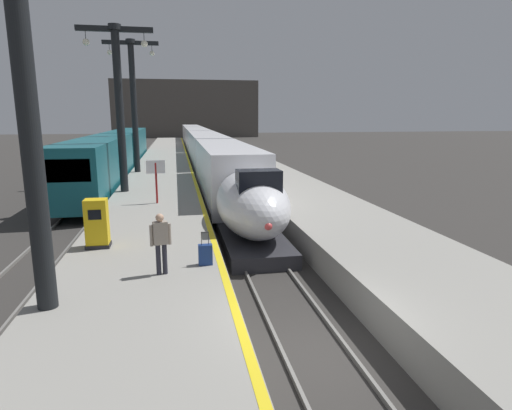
{
  "coord_description": "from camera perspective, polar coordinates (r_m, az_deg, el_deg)",
  "views": [
    {
      "loc": [
        -2.93,
        -8.36,
        5.27
      ],
      "look_at": [
        0.13,
        8.1,
        1.8
      ],
      "focal_mm": 30.15,
      "sensor_mm": 36.0,
      "label": 1
    }
  ],
  "objects": [
    {
      "name": "regional_train_adjacent",
      "position": [
        40.0,
        -18.05,
        6.64
      ],
      "size": [
        2.85,
        36.6,
        3.8
      ],
      "color": "#145660",
      "rests_on": "ground"
    },
    {
      "name": "platform_left_safety_stripe",
      "position": [
        33.4,
        -8.48,
        4.33
      ],
      "size": [
        0.2,
        107.8,
        0.01
      ],
      "primitive_type": "cube",
      "color": "yellow",
      "rests_on": "platform_left"
    },
    {
      "name": "station_column_near",
      "position": [
        10.31,
        -28.95,
        19.83
      ],
      "size": [
        4.0,
        0.68,
        9.94
      ],
      "color": "black",
      "rests_on": "platform_left"
    },
    {
      "name": "rail_main_right",
      "position": [
        36.43,
        -4.63,
        3.45
      ],
      "size": [
        0.08,
        110.0,
        0.12
      ],
      "primitive_type": "cube",
      "color": "slate",
      "rests_on": "ground"
    },
    {
      "name": "departure_info_board",
      "position": [
        21.58,
        -13.14,
        4.18
      ],
      "size": [
        0.9,
        0.1,
        2.12
      ],
      "color": "maroon",
      "rests_on": "platform_left"
    },
    {
      "name": "station_column_mid",
      "position": [
        25.42,
        -17.76,
        13.91
      ],
      "size": [
        4.0,
        0.68,
        9.01
      ],
      "color": "black",
      "rests_on": "platform_left"
    },
    {
      "name": "platform_right",
      "position": [
        34.17,
        1.37,
        3.73
      ],
      "size": [
        4.8,
        110.0,
        1.05
      ],
      "primitive_type": "cube",
      "color": "gray",
      "rests_on": "ground"
    },
    {
      "name": "rolling_suitcase",
      "position": [
        12.56,
        -6.73,
        -6.54
      ],
      "size": [
        0.4,
        0.22,
        0.98
      ],
      "color": "navy",
      "rests_on": "platform_left"
    },
    {
      "name": "rail_main_left",
      "position": [
        36.31,
        -6.99,
        3.38
      ],
      "size": [
        0.08,
        110.0,
        0.12
      ],
      "primitive_type": "cube",
      "color": "slate",
      "rests_on": "ground"
    },
    {
      "name": "terminus_back_wall",
      "position": [
        110.42,
        -9.23,
        12.47
      ],
      "size": [
        36.0,
        2.0,
        14.0
      ],
      "primitive_type": "cube",
      "color": "#4C4742",
      "rests_on": "ground"
    },
    {
      "name": "ground_plane",
      "position": [
        10.31,
        8.0,
        -19.15
      ],
      "size": [
        260.0,
        260.0,
        0.0
      ],
      "primitive_type": "plane",
      "color": "#33302D"
    },
    {
      "name": "rail_secondary_left",
      "position": [
        36.72,
        -19.72,
        2.87
      ],
      "size": [
        0.08,
        110.0,
        0.12
      ],
      "primitive_type": "cube",
      "color": "slate",
      "rests_on": "ground"
    },
    {
      "name": "highspeed_train_main",
      "position": [
        50.44,
        -7.25,
        7.88
      ],
      "size": [
        2.92,
        75.12,
        3.6
      ],
      "color": "silver",
      "rests_on": "ground"
    },
    {
      "name": "station_column_far",
      "position": [
        34.28,
        -15.97,
        13.92
      ],
      "size": [
        4.0,
        0.68,
        9.71
      ],
      "color": "black",
      "rests_on": "platform_left"
    },
    {
      "name": "ticket_machine_yellow",
      "position": [
        14.92,
        -20.34,
        -2.52
      ],
      "size": [
        0.76,
        0.62,
        1.6
      ],
      "color": "yellow",
      "rests_on": "platform_left"
    },
    {
      "name": "platform_left",
      "position": [
        33.47,
        -12.36,
        3.29
      ],
      "size": [
        4.8,
        110.0,
        1.05
      ],
      "primitive_type": "cube",
      "color": "gray",
      "rests_on": "ground"
    },
    {
      "name": "rail_secondary_right",
      "position": [
        36.51,
        -17.39,
        2.97
      ],
      "size": [
        0.08,
        110.0,
        0.12
      ],
      "primitive_type": "cube",
      "color": "slate",
      "rests_on": "ground"
    },
    {
      "name": "passenger_near_edge",
      "position": [
        11.82,
        -12.54,
        -4.43
      ],
      "size": [
        0.56,
        0.28,
        1.69
      ],
      "color": "#23232D",
      "rests_on": "platform_left"
    }
  ]
}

